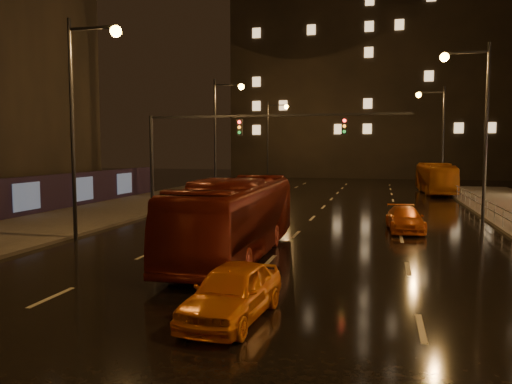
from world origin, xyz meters
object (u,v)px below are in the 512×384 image
at_px(bus_curb, 435,178).
at_px(taxi_far, 405,219).
at_px(bus_red, 236,217).
at_px(taxi_near, 232,292).

bearing_deg(bus_curb, taxi_far, -101.93).
height_order(bus_red, bus_curb, bus_red).
distance_m(bus_curb, taxi_far, 23.61).
height_order(taxi_near, taxi_far, taxi_near).
bearing_deg(bus_curb, taxi_near, -105.31).
bearing_deg(bus_red, taxi_far, 48.43).
xyz_separation_m(bus_curb, taxi_far, (-3.75, -23.29, -0.83)).
bearing_deg(taxi_near, taxi_far, 77.53).
distance_m(bus_curb, taxi_near, 39.20).
bearing_deg(bus_red, taxi_near, -75.25).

